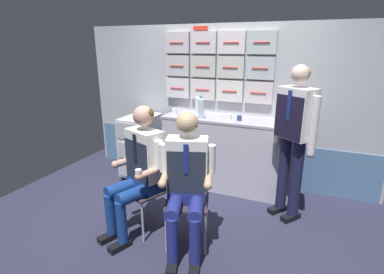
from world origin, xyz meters
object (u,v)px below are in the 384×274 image
(crew_member_left, at_px, (139,165))
(crew_member_center, at_px, (186,177))
(sparkling_bottle_green, at_px, (201,108))
(service_trolley, at_px, (141,144))
(espresso_cup_small, at_px, (293,123))
(folding_chair_center, at_px, (188,189))
(crew_member_standing, at_px, (294,131))
(folding_chair_left, at_px, (152,179))

(crew_member_left, relative_size, crew_member_center, 1.01)
(crew_member_left, xyz_separation_m, sparkling_bottle_green, (0.20, 1.17, 0.37))
(service_trolley, relative_size, espresso_cup_small, 11.96)
(folding_chair_center, bearing_deg, crew_member_standing, 42.43)
(folding_chair_left, xyz_separation_m, crew_member_center, (0.48, -0.21, 0.20))
(service_trolley, relative_size, crew_member_standing, 0.54)
(folding_chair_center, bearing_deg, crew_member_left, -169.68)
(crew_member_left, bearing_deg, sparkling_bottle_green, 80.20)
(sparkling_bottle_green, relative_size, espresso_cup_small, 3.80)
(service_trolley, height_order, sparkling_bottle_green, sparkling_bottle_green)
(crew_member_center, bearing_deg, crew_member_left, 173.67)
(crew_member_center, relative_size, sparkling_bottle_green, 4.56)
(crew_member_left, distance_m, espresso_cup_small, 1.85)
(crew_member_left, bearing_deg, crew_member_standing, 33.05)
(sparkling_bottle_green, bearing_deg, folding_chair_left, -98.02)
(sparkling_bottle_green, bearing_deg, crew_member_left, -99.80)
(crew_member_left, relative_size, crew_member_standing, 0.78)
(service_trolley, distance_m, crew_member_standing, 2.20)
(crew_member_center, distance_m, espresso_cup_small, 1.57)
(service_trolley, relative_size, sparkling_bottle_green, 3.15)
(espresso_cup_small, bearing_deg, service_trolley, -177.97)
(folding_chair_left, relative_size, crew_member_standing, 0.51)
(service_trolley, relative_size, folding_chair_center, 1.06)
(service_trolley, distance_m, sparkling_bottle_green, 1.13)
(crew_member_left, xyz_separation_m, crew_member_center, (0.54, -0.06, -0.01))
(crew_member_center, distance_m, crew_member_standing, 1.29)
(folding_chair_left, distance_m, crew_member_left, 0.26)
(folding_chair_center, height_order, crew_member_standing, crew_member_standing)
(folding_chair_left, relative_size, folding_chair_center, 1.00)
(sparkling_bottle_green, distance_m, espresso_cup_small, 1.14)
(folding_chair_left, xyz_separation_m, folding_chair_center, (0.43, -0.06, 0.00))
(folding_chair_left, height_order, sparkling_bottle_green, sparkling_bottle_green)
(crew_member_left, bearing_deg, crew_member_center, -6.33)
(crew_member_left, bearing_deg, folding_chair_center, 10.32)
(espresso_cup_small, bearing_deg, folding_chair_center, -125.39)
(folding_chair_center, bearing_deg, crew_member_center, -71.69)
(service_trolley, xyz_separation_m, folding_chair_center, (1.23, -1.10, 0.05))
(folding_chair_center, distance_m, sparkling_bottle_green, 1.26)
(folding_chair_center, relative_size, espresso_cup_small, 11.29)
(folding_chair_left, bearing_deg, crew_member_standing, 29.59)
(crew_member_left, distance_m, sparkling_bottle_green, 1.24)
(sparkling_bottle_green, bearing_deg, service_trolley, 178.61)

